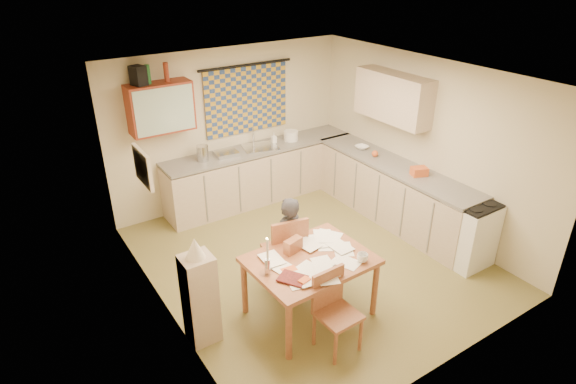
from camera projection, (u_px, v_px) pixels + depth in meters
floor at (311, 260)px, 6.57m from camera, size 4.00×4.50×0.02m
ceiling at (316, 75)px, 5.44m from camera, size 4.00×4.50×0.02m
wall_back at (230, 127)px, 7.69m from camera, size 4.00×0.02×2.50m
wall_front at (461, 264)px, 4.32m from camera, size 4.00×0.02×2.50m
wall_left at (157, 220)px, 5.02m from camera, size 0.02×4.50×2.50m
wall_right at (425, 144)px, 6.99m from camera, size 0.02×4.50×2.50m
window_blind at (247, 100)px, 7.63m from camera, size 1.45×0.03×1.05m
curtain_rod at (246, 65)px, 7.37m from camera, size 1.60×0.04×0.04m
wall_cabinet at (161, 108)px, 6.75m from camera, size 0.90×0.34×0.70m
wall_cabinet_glass at (165, 111)px, 6.62m from camera, size 0.84×0.02×0.64m
upper_cabinet_right at (393, 97)px, 7.04m from camera, size 0.34×1.30×0.70m
framed_print at (143, 167)px, 5.13m from camera, size 0.04×0.50×0.40m
print_canvas at (145, 167)px, 5.15m from camera, size 0.01×0.42×0.32m
counter_back at (262, 173)px, 8.01m from camera, size 3.30×0.62×0.92m
counter_right at (392, 192)px, 7.37m from camera, size 0.62×2.95×0.92m
stove at (468, 233)px, 6.33m from camera, size 0.58×0.58×0.90m
sink at (260, 150)px, 7.81m from camera, size 0.65×0.57×0.10m
tap at (253, 136)px, 7.85m from camera, size 0.04×0.04×0.28m
dish_rack at (226, 153)px, 7.47m from camera, size 0.37×0.33×0.06m
kettle at (202, 153)px, 7.24m from camera, size 0.20×0.20×0.24m
mixing_bowl at (291, 136)px, 8.05m from camera, size 0.31×0.31×0.16m
soap_bottle at (274, 138)px, 7.93m from camera, size 0.09×0.09×0.17m
bowl at (362, 147)px, 7.72m from camera, size 0.23×0.23×0.05m
orange_bag at (419, 171)px, 6.79m from camera, size 0.26×0.23×0.12m
fruit_orange at (375, 154)px, 7.41m from camera, size 0.10×0.10×0.10m
speaker at (138, 76)px, 6.41m from camera, size 0.21×0.24×0.26m
bottle_green at (148, 74)px, 6.47m from camera, size 0.08×0.08×0.26m
bottle_brown at (166, 72)px, 6.60m from camera, size 0.08×0.08×0.26m
dining_table at (310, 286)px, 5.43m from camera, size 1.34×1.04×0.75m
chair_far at (284, 263)px, 5.95m from camera, size 0.53×0.53×1.01m
chair_near at (336, 326)px, 5.00m from camera, size 0.42×0.42×0.89m
person at (287, 245)px, 5.75m from camera, size 0.63×0.56×1.24m
shelf_stand at (200, 299)px, 5.01m from camera, size 0.32×0.30×1.05m
lampshade at (195, 248)px, 4.72m from camera, size 0.20×0.20×0.22m
letter_rack at (293, 245)px, 5.36m from camera, size 0.24×0.15×0.16m
mug at (363, 258)px, 5.20m from camera, size 0.20×0.20×0.10m
magazine at (288, 285)px, 4.84m from camera, size 0.47×0.48×0.03m
book at (285, 275)px, 4.99m from camera, size 0.21×0.26×0.02m
orange_box at (304, 281)px, 4.88m from camera, size 0.14×0.11×0.04m
eyeglasses at (336, 267)px, 5.12m from camera, size 0.14×0.08×0.02m
candle_holder at (267, 267)px, 4.98m from camera, size 0.07×0.07×0.18m
candle at (267, 248)px, 4.92m from camera, size 0.03×0.03×0.22m
candle_flame at (267, 239)px, 4.87m from camera, size 0.02×0.02×0.02m
papers at (318, 258)px, 5.26m from camera, size 1.12×1.01×0.03m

